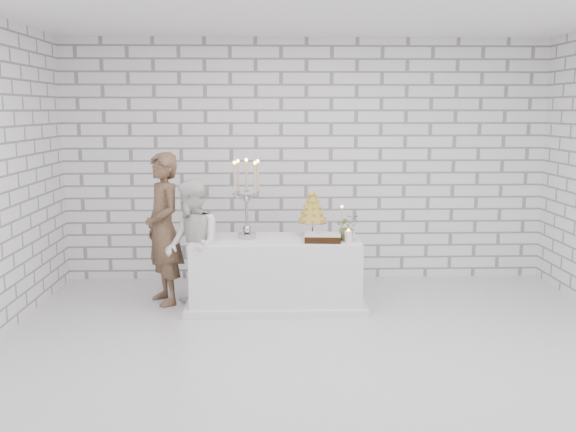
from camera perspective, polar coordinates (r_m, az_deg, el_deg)
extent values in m
cube|color=silver|center=(5.95, 2.99, -11.59)|extent=(6.00, 5.00, 0.01)
cube|color=white|center=(5.63, 3.27, 18.27)|extent=(6.00, 5.00, 0.01)
cube|color=white|center=(8.08, 1.60, 4.91)|extent=(6.00, 0.01, 3.00)
cube|color=white|center=(3.14, 7.03, -2.26)|extent=(6.00, 0.01, 3.00)
cube|color=white|center=(7.05, -1.10, -5.02)|extent=(1.80, 0.80, 0.75)
imported|color=brown|center=(7.21, -10.94, -1.12)|extent=(0.64, 0.73, 1.67)
imported|color=white|center=(6.88, -8.43, -2.64)|extent=(0.76, 0.84, 1.41)
cube|color=black|center=(6.84, 3.07, -1.92)|extent=(0.40, 0.30, 0.08)
cylinder|color=white|center=(6.82, 5.35, -1.82)|extent=(0.10, 0.10, 0.12)
cylinder|color=#C5B495|center=(7.12, 4.78, -0.52)|extent=(0.06, 0.06, 0.32)
imported|color=#506E2F|center=(6.92, 5.26, -0.97)|extent=(0.27, 0.24, 0.28)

